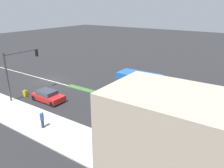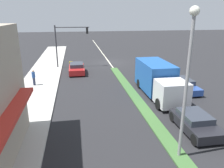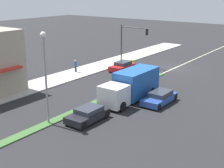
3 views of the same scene
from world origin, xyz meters
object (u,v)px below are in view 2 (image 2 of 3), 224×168
(street_lamp, at_px, (188,68))
(warning_aframe_sign, at_px, (71,65))
(hatchback_red, at_px, (77,69))
(traffic_signal_main, at_px, (67,39))
(coupe_blue, at_px, (183,85))
(pedestrian, at_px, (34,77))
(delivery_truck, at_px, (158,79))
(sedan_dark, at_px, (195,122))

(street_lamp, height_order, warning_aframe_sign, street_lamp)
(street_lamp, distance_m, hatchback_red, 19.00)
(traffic_signal_main, distance_m, hatchback_red, 4.87)
(traffic_signal_main, xyz_separation_m, coupe_blue, (-11.12, 11.65, -3.32))
(street_lamp, height_order, pedestrian, street_lamp)
(delivery_truck, xyz_separation_m, sedan_dark, (0.00, 6.61, -0.89))
(street_lamp, distance_m, warning_aframe_sign, 22.26)
(street_lamp, relative_size, sedan_dark, 1.93)
(traffic_signal_main, height_order, street_lamp, street_lamp)
(hatchback_red, distance_m, coupe_blue, 12.96)
(delivery_truck, bearing_deg, coupe_blue, -166.85)
(pedestrian, distance_m, warning_aframe_sign, 8.52)
(pedestrian, xyz_separation_m, delivery_truck, (-11.59, 4.45, 0.50))
(warning_aframe_sign, bearing_deg, hatchback_red, 102.51)
(sedan_dark, bearing_deg, traffic_signal_main, -66.25)
(coupe_blue, bearing_deg, pedestrian, -14.79)
(sedan_dark, relative_size, coupe_blue, 0.90)
(pedestrian, relative_size, coupe_blue, 0.38)
(traffic_signal_main, xyz_separation_m, warning_aframe_sign, (-0.41, 0.19, -3.47))
(coupe_blue, bearing_deg, warning_aframe_sign, -46.93)
(delivery_truck, relative_size, sedan_dark, 1.96)
(hatchback_red, bearing_deg, warning_aframe_sign, -77.49)
(warning_aframe_sign, relative_size, delivery_truck, 0.11)
(warning_aframe_sign, bearing_deg, delivery_truck, 123.15)
(hatchback_red, bearing_deg, traffic_signal_main, -71.75)
(warning_aframe_sign, relative_size, sedan_dark, 0.22)
(street_lamp, distance_m, delivery_truck, 9.79)
(warning_aframe_sign, xyz_separation_m, delivery_truck, (-7.91, 12.12, 1.04))
(pedestrian, distance_m, sedan_dark, 16.03)
(hatchback_red, bearing_deg, sedan_dark, 114.90)
(hatchback_red, xyz_separation_m, coupe_blue, (-10.00, 8.24, -0.03))
(pedestrian, bearing_deg, warning_aframe_sign, -115.61)
(street_lamp, xyz_separation_m, sedan_dark, (-2.20, -2.34, -4.20))
(traffic_signal_main, relative_size, sedan_dark, 1.46)
(traffic_signal_main, relative_size, warning_aframe_sign, 6.69)
(street_lamp, xyz_separation_m, warning_aframe_sign, (5.71, -21.07, -4.35))
(delivery_truck, bearing_deg, pedestrian, -21.01)
(traffic_signal_main, distance_m, warning_aframe_sign, 3.50)
(traffic_signal_main, height_order, sedan_dark, traffic_signal_main)
(pedestrian, relative_size, hatchback_red, 0.41)
(pedestrian, relative_size, warning_aframe_sign, 1.92)
(hatchback_red, bearing_deg, street_lamp, 105.65)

